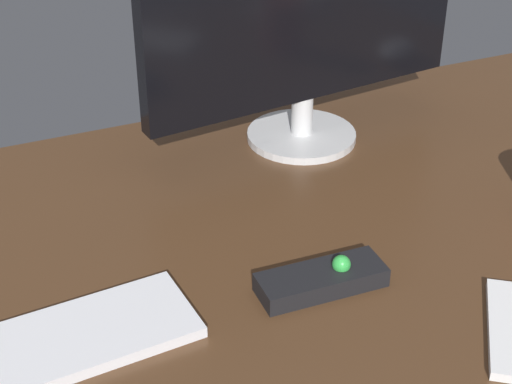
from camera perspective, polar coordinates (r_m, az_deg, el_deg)
name	(u,v)px	position (r cm, az deg, el deg)	size (l,w,h in cm)	color
desk	(298,252)	(103.94, 3.00, -4.24)	(140.00, 84.00, 2.00)	#4C301C
monitor	(305,17)	(120.54, 3.47, 12.14)	(51.92, 17.08, 35.77)	silver
media_remote	(322,279)	(95.89, 4.68, -6.10)	(15.43, 5.95, 3.88)	black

